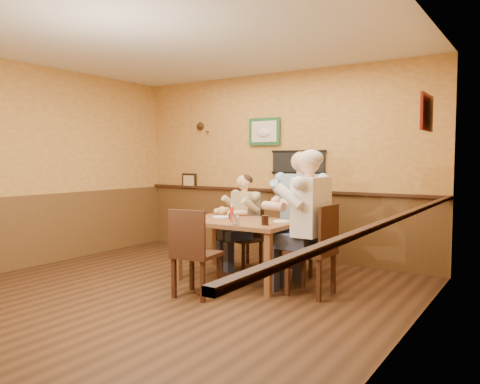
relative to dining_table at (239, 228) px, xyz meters
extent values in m
plane|color=black|center=(-0.33, -0.94, -0.66)|extent=(5.00, 5.00, 0.00)
cube|color=silver|center=(-0.33, -0.94, 2.14)|extent=(5.00, 5.00, 0.02)
cube|color=gold|center=(-0.33, 1.56, 0.74)|extent=(5.00, 0.02, 2.80)
cube|color=gold|center=(-2.83, -0.94, 0.74)|extent=(0.02, 5.00, 2.80)
cube|color=gold|center=(2.17, -0.94, 0.74)|extent=(0.02, 5.00, 2.80)
cube|color=brown|center=(-0.33, 1.54, -0.16)|extent=(5.00, 0.02, 1.00)
cube|color=brown|center=(2.15, -0.94, -0.16)|extent=(0.02, 5.00, 1.00)
cube|color=black|center=(0.05, 1.52, 0.79)|extent=(0.88, 0.03, 0.34)
cube|color=#1C5229|center=(-0.53, 1.52, 1.26)|extent=(0.54, 0.03, 0.42)
cube|color=black|center=(-2.03, 1.52, 0.46)|extent=(0.30, 0.03, 0.26)
cube|color=maroon|center=(2.13, 0.11, 1.29)|extent=(0.03, 0.48, 0.36)
cube|color=brown|center=(0.00, 0.00, 0.07)|extent=(1.40, 0.90, 0.05)
cube|color=brown|center=(-0.64, -0.39, -0.31)|extent=(0.07, 0.07, 0.70)
cube|color=brown|center=(0.64, -0.39, -0.31)|extent=(0.07, 0.07, 0.70)
cube|color=brown|center=(-0.64, 0.39, -0.31)|extent=(0.07, 0.07, 0.70)
cube|color=brown|center=(0.64, 0.39, -0.31)|extent=(0.07, 0.07, 0.70)
cylinder|color=white|center=(-0.42, -0.33, 0.14)|extent=(0.09, 0.09, 0.10)
cylinder|color=silver|center=(0.21, -0.38, 0.15)|extent=(0.09, 0.09, 0.12)
cylinder|color=black|center=(0.49, -0.20, 0.15)|extent=(0.10, 0.10, 0.11)
cylinder|color=red|center=(-0.02, -0.13, 0.19)|extent=(0.06, 0.06, 0.19)
cylinder|color=silver|center=(-0.03, -0.03, 0.13)|extent=(0.04, 0.04, 0.08)
cylinder|color=black|center=(-0.16, 0.05, 0.13)|extent=(0.03, 0.03, 0.08)
cylinder|color=white|center=(-0.34, 0.09, 0.10)|extent=(0.28, 0.28, 0.01)
cylinder|color=white|center=(0.52, 0.15, 0.10)|extent=(0.24, 0.24, 0.01)
camera|label=1|loc=(3.13, -4.74, 0.83)|focal=35.00mm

